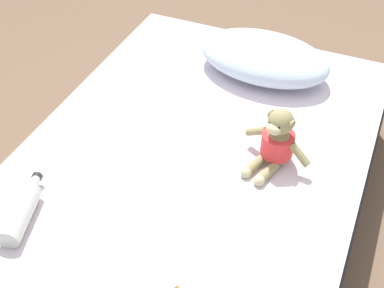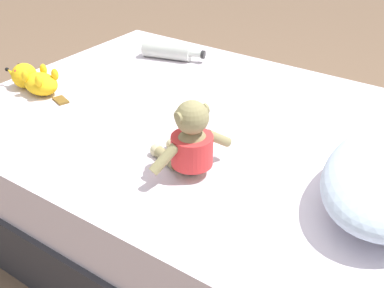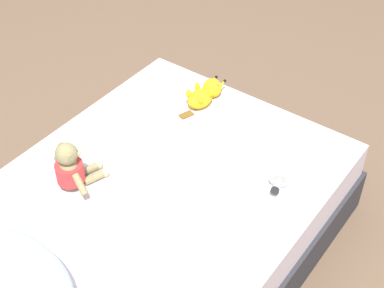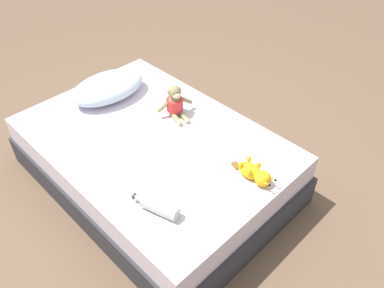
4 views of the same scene
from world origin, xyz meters
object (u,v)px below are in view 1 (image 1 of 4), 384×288
(plush_monkey, at_px, (276,142))
(glass_bottle, at_px, (20,213))
(bed, at_px, (192,192))
(pillow, at_px, (264,57))

(plush_monkey, xyz_separation_m, glass_bottle, (-0.69, -0.61, -0.06))
(bed, distance_m, pillow, 0.70)
(plush_monkey, bearing_deg, pillow, 111.78)
(bed, bearing_deg, plush_monkey, 16.01)
(bed, distance_m, plush_monkey, 0.44)
(bed, bearing_deg, pillow, 82.29)
(pillow, relative_size, glass_bottle, 2.10)
(pillow, height_order, glass_bottle, pillow)
(pillow, height_order, plush_monkey, plush_monkey)
(bed, xyz_separation_m, plush_monkey, (0.30, 0.09, 0.31))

